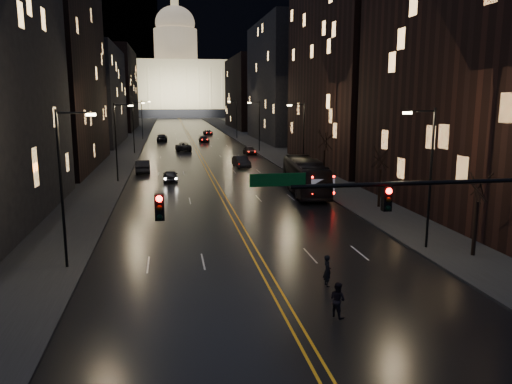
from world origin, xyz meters
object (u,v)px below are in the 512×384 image
traffic_signal (441,209)px  pedestrian_a (327,271)px  oncoming_car_b (143,166)px  receding_car_a (241,162)px  pedestrian_b (337,300)px  bus (305,176)px  oncoming_car_a (170,176)px

traffic_signal → pedestrian_a: size_ratio=10.34×
pedestrian_a → oncoming_car_b: bearing=11.5°
receding_car_a → pedestrian_b: pedestrian_b is taller
bus → pedestrian_b: size_ratio=7.74×
bus → oncoming_car_b: (-17.00, 17.08, -0.90)m
oncoming_car_a → bus: bearing=144.5°
oncoming_car_b → pedestrian_b: 46.97m
pedestrian_a → pedestrian_b: 3.66m
bus → pedestrian_a: (-5.75, -25.09, -0.90)m
oncoming_car_b → oncoming_car_a: bearing=111.8°
bus → oncoming_car_a: bearing=151.0°
oncoming_car_a → pedestrian_a: (7.78, -34.38, 0.14)m
pedestrian_a → pedestrian_b: pedestrian_a is taller
receding_car_a → pedestrian_b: bearing=-99.5°
pedestrian_a → pedestrian_b: size_ratio=1.04×
traffic_signal → oncoming_car_a: bearing=105.5°
oncoming_car_a → oncoming_car_b: (-3.48, 7.80, 0.14)m
oncoming_car_b → pedestrian_b: oncoming_car_b is taller
receding_car_a → pedestrian_b: size_ratio=2.98×
oncoming_car_a → pedestrian_b: (7.09, -37.97, 0.11)m
oncoming_car_a → receding_car_a: receding_car_a is taller
traffic_signal → oncoming_car_b: 49.51m
oncoming_car_a → pedestrian_a: pedestrian_a is taller
traffic_signal → pedestrian_b: 5.93m
bus → oncoming_car_a: bus is taller
oncoming_car_b → pedestrian_a: oncoming_car_b is taller
bus → pedestrian_a: bearing=-97.5°
oncoming_car_a → receding_car_a: size_ratio=0.85×
oncoming_car_b → pedestrian_b: (10.56, -45.77, -0.04)m
traffic_signal → pedestrian_b: size_ratio=10.71×
receding_car_a → pedestrian_a: pedestrian_a is taller
pedestrian_b → receding_car_a: bearing=-34.2°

